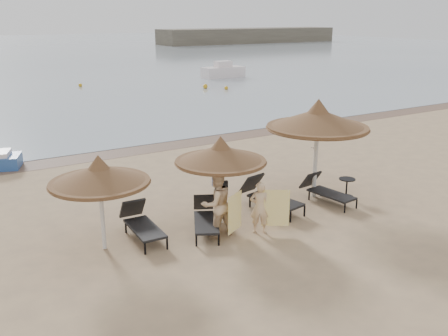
# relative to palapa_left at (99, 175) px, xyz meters

# --- Properties ---
(ground) EXTENTS (160.00, 160.00, 0.00)m
(ground) POSITION_rel_palapa_left_xyz_m (3.35, -0.75, -1.96)
(ground) COLOR tan
(ground) RESTS_ON ground
(wet_sand_strip) EXTENTS (200.00, 1.60, 0.01)m
(wet_sand_strip) POSITION_rel_palapa_left_xyz_m (3.35, 8.65, -1.96)
(wet_sand_strip) COLOR brown
(wet_sand_strip) RESTS_ON ground
(palapa_left) EXTENTS (2.48, 2.48, 2.46)m
(palapa_left) POSITION_rel_palapa_left_xyz_m (0.00, 0.00, 0.00)
(palapa_left) COLOR silver
(palapa_left) RESTS_ON ground
(palapa_center) EXTENTS (2.55, 2.55, 2.53)m
(palapa_center) POSITION_rel_palapa_left_xyz_m (3.37, -0.12, 0.06)
(palapa_center) COLOR silver
(palapa_center) RESTS_ON ground
(palapa_right) EXTENTS (3.23, 3.23, 3.20)m
(palapa_right) POSITION_rel_palapa_left_xyz_m (7.06, 0.14, 0.59)
(palapa_right) COLOR silver
(palapa_right) RESTS_ON ground
(lounger_far_left) EXTENTS (0.73, 1.99, 0.88)m
(lounger_far_left) POSITION_rel_palapa_left_xyz_m (1.08, 0.19, -1.57)
(lounger_far_left) COLOR black
(lounger_far_left) RESTS_ON ground
(lounger_near_left) EXTENTS (1.42, 1.98, 0.85)m
(lounger_near_left) POSITION_rel_palapa_left_xyz_m (2.77, -0.32, -1.58)
(lounger_near_left) COLOR black
(lounger_near_left) RESTS_ON ground
(lounger_near_right) EXTENTS (1.12, 2.23, 0.96)m
(lounger_near_right) POSITION_rel_palapa_left_xyz_m (5.15, 0.05, -1.53)
(lounger_near_right) COLOR black
(lounger_near_right) RESTS_ON ground
(lounger_far_right) EXTENTS (0.86, 1.95, 0.84)m
(lounger_far_right) POSITION_rel_palapa_left_xyz_m (7.06, -0.39, -1.58)
(lounger_far_right) COLOR black
(lounger_far_right) RESTS_ON ground
(side_table) EXTENTS (0.53, 0.53, 0.64)m
(side_table) POSITION_rel_palapa_left_xyz_m (7.90, -0.49, -1.66)
(side_table) COLOR black
(side_table) RESTS_ON ground
(person_left) EXTENTS (1.00, 0.67, 2.13)m
(person_left) POSITION_rel_palapa_left_xyz_m (2.81, -0.84, -0.90)
(person_left) COLOR #D8B387
(person_left) RESTS_ON ground
(person_right) EXTENTS (0.92, 0.84, 1.69)m
(person_right) POSITION_rel_palapa_left_xyz_m (3.91, -1.24, -1.12)
(person_right) COLOR #D8B387
(person_right) RESTS_ON ground
(towel_left) EXTENTS (0.66, 0.38, 1.04)m
(towel_left) POSITION_rel_palapa_left_xyz_m (3.16, -1.19, -1.24)
(towel_left) COLOR yellow
(towel_left) RESTS_ON ground
(towel_right) EXTENTS (0.64, 0.42, 1.04)m
(towel_right) POSITION_rel_palapa_left_xyz_m (4.26, -1.49, -1.24)
(towel_right) COLOR yellow
(towel_right) RESTS_ON ground
(bag_patterned) EXTENTS (0.31, 0.15, 0.38)m
(bag_patterned) POSITION_rel_palapa_left_xyz_m (3.37, 0.06, -0.71)
(bag_patterned) COLOR silver
(bag_patterned) RESTS_ON ground
(bag_dark) EXTENTS (0.24, 0.11, 0.33)m
(bag_dark) POSITION_rel_palapa_left_xyz_m (3.37, -0.28, -0.84)
(bag_dark) COLOR black
(bag_dark) RESTS_ON ground
(buoy_mid) EXTENTS (0.31, 0.31, 0.31)m
(buoy_mid) POSITION_rel_palapa_left_xyz_m (7.97, 29.90, -1.81)
(buoy_mid) COLOR gold
(buoy_mid) RESTS_ON ground
(buoy_right) EXTENTS (0.31, 0.31, 0.31)m
(buoy_right) POSITION_rel_palapa_left_xyz_m (17.37, 22.27, -1.81)
(buoy_right) COLOR gold
(buoy_right) RESTS_ON ground
(buoy_extra) EXTENTS (0.38, 0.38, 0.38)m
(buoy_extra) POSITION_rel_palapa_left_xyz_m (16.27, 23.68, -1.77)
(buoy_extra) COLOR gold
(buoy_extra) RESTS_ON ground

